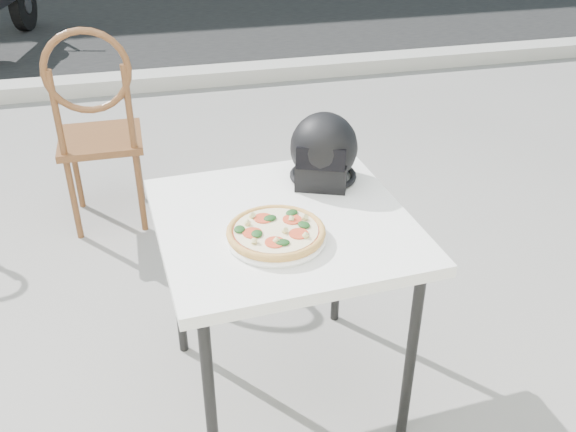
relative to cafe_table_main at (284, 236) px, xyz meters
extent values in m
plane|color=gray|center=(-0.57, 0.56, -0.70)|extent=(80.00, 80.00, 0.00)
cube|color=#ABA8A0|center=(-0.57, 3.56, -0.64)|extent=(30.00, 0.25, 0.12)
cube|color=white|center=(0.00, 0.00, 0.05)|extent=(0.85, 0.85, 0.04)
cylinder|color=black|center=(-0.31, -0.35, -0.33)|extent=(0.04, 0.04, 0.72)
cylinder|color=black|center=(0.35, -0.31, -0.33)|extent=(0.04, 0.04, 0.72)
cylinder|color=black|center=(-0.35, 0.31, -0.33)|extent=(0.04, 0.04, 0.72)
cylinder|color=black|center=(0.31, 0.35, -0.33)|extent=(0.04, 0.04, 0.72)
cylinder|color=white|center=(-0.05, -0.12, 0.07)|extent=(0.37, 0.37, 0.01)
torus|color=white|center=(-0.05, -0.12, 0.08)|extent=(0.39, 0.39, 0.02)
cylinder|color=tan|center=(-0.05, -0.12, 0.10)|extent=(0.39, 0.39, 0.01)
torus|color=tan|center=(-0.05, -0.12, 0.10)|extent=(0.40, 0.40, 0.02)
cylinder|color=#B11613|center=(-0.05, -0.12, 0.10)|extent=(0.35, 0.35, 0.00)
cylinder|color=beige|center=(-0.05, -0.12, 0.11)|extent=(0.34, 0.34, 0.00)
cylinder|color=#CE4024|center=(0.01, -0.08, 0.11)|extent=(0.08, 0.08, 0.00)
cylinder|color=#CE4024|center=(-0.08, -0.05, 0.11)|extent=(0.08, 0.08, 0.00)
cylinder|color=#CE4024|center=(-0.13, -0.13, 0.11)|extent=(0.08, 0.08, 0.00)
cylinder|color=#CE4024|center=(-0.07, -0.19, 0.11)|extent=(0.08, 0.08, 0.00)
cylinder|color=#CE4024|center=(0.01, -0.16, 0.11)|extent=(0.08, 0.08, 0.00)
ellipsoid|color=#163D16|center=(-0.06, -0.06, 0.11)|extent=(0.05, 0.05, 0.01)
ellipsoid|color=#163D16|center=(-0.11, -0.14, 0.11)|extent=(0.05, 0.05, 0.01)
ellipsoid|color=#163D16|center=(0.04, -0.12, 0.11)|extent=(0.05, 0.05, 0.01)
ellipsoid|color=#163D16|center=(-0.05, -0.20, 0.11)|extent=(0.05, 0.04, 0.01)
ellipsoid|color=#163D16|center=(0.02, -0.04, 0.11)|extent=(0.05, 0.05, 0.01)
ellipsoid|color=#163D16|center=(-0.16, -0.10, 0.11)|extent=(0.04, 0.05, 0.01)
cylinder|color=#D3C981|center=(-0.03, -0.14, 0.12)|extent=(0.02, 0.03, 0.02)
cylinder|color=#D3C981|center=(-0.13, -0.07, 0.12)|extent=(0.02, 0.02, 0.02)
cylinder|color=#D3C981|center=(0.01, -0.08, 0.12)|extent=(0.03, 0.03, 0.02)
cylinder|color=#D3C981|center=(-0.11, -0.03, 0.12)|extent=(0.03, 0.03, 0.02)
cylinder|color=#D3C981|center=(0.02, -0.18, 0.12)|extent=(0.02, 0.02, 0.02)
cylinder|color=#D3C981|center=(-0.13, -0.18, 0.12)|extent=(0.03, 0.03, 0.02)
cylinder|color=#D3C981|center=(0.05, -0.09, 0.12)|extent=(0.03, 0.03, 0.02)
cylinder|color=#D3C981|center=(-0.07, -0.19, 0.12)|extent=(0.02, 0.02, 0.02)
ellipsoid|color=black|center=(0.20, 0.24, 0.19)|extent=(0.31, 0.32, 0.25)
cube|color=black|center=(0.18, 0.17, 0.12)|extent=(0.20, 0.15, 0.10)
torus|color=black|center=(0.20, 0.24, 0.08)|extent=(0.31, 0.31, 0.02)
cube|color=black|center=(0.16, 0.14, 0.20)|extent=(0.17, 0.09, 0.08)
cube|color=brown|center=(-0.62, 1.47, -0.23)|extent=(0.42, 0.42, 0.04)
cylinder|color=brown|center=(-0.46, 1.63, -0.47)|extent=(0.03, 0.03, 0.46)
cylinder|color=brown|center=(-0.79, 1.64, -0.47)|extent=(0.03, 0.03, 0.46)
cylinder|color=brown|center=(-0.46, 1.30, -0.47)|extent=(0.03, 0.03, 0.46)
cylinder|color=brown|center=(-0.79, 1.30, -0.47)|extent=(0.03, 0.03, 0.46)
cylinder|color=brown|center=(-0.46, 1.29, -0.01)|extent=(0.03, 0.03, 0.44)
cylinder|color=brown|center=(-0.79, 1.29, -0.01)|extent=(0.03, 0.03, 0.44)
torus|color=brown|center=(-0.62, 1.29, 0.19)|extent=(0.41, 0.03, 0.41)
cylinder|color=black|center=(-1.47, 5.72, -0.43)|extent=(0.22, 0.54, 0.53)
cylinder|color=slate|center=(-1.47, 5.72, -0.43)|extent=(0.16, 0.20, 0.18)
camera|label=1|loc=(-0.41, -1.72, 1.14)|focal=40.00mm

